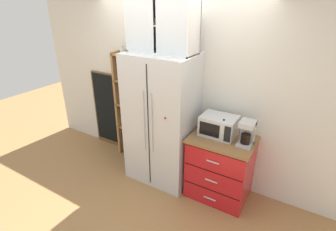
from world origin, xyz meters
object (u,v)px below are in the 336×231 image
Objects in this scene: bottle_cobalt at (223,131)px; chalkboard_menu at (108,110)px; refrigerator at (162,120)px; mug_navy at (222,136)px; microwave at (219,126)px; mug_charcoal at (225,133)px; coffee_maker at (247,132)px.

chalkboard_menu reaches higher than bottle_cobalt.
refrigerator reaches higher than bottle_cobalt.
microwave is at bearing 134.21° from mug_navy.
chalkboard_menu is at bearing 174.54° from mug_charcoal.
microwave reaches higher than mug_navy.
mug_charcoal is 2.24m from chalkboard_menu.
mug_navy is 0.45× the size of bottle_cobalt.
mug_navy reaches higher than mug_charcoal.
chalkboard_menu reaches higher than coffee_maker.
microwave is at bearing -175.95° from mug_charcoal.
refrigerator is 1.17m from coffee_maker.
microwave is at bearing 5.86° from refrigerator.
refrigerator reaches higher than coffee_maker.
refrigerator is 0.89m from bottle_cobalt.
refrigerator is at bearing -178.04° from coffee_maker.
bottle_cobalt is 0.20× the size of chalkboard_menu.
bottle_cobalt reaches higher than mug_charcoal.
chalkboard_menu is at bearing 167.25° from refrigerator.
refrigerator is at bearing 179.89° from bottle_cobalt.
mug_charcoal is 0.10m from mug_navy.
mug_navy is 0.09× the size of chalkboard_menu.
microwave reaches higher than mug_charcoal.
mug_navy is (-0.00, -0.10, 0.00)m from mug_charcoal.
mug_charcoal is 1.00× the size of mug_navy.
refrigerator is 1.38m from chalkboard_menu.
microwave is 3.53× the size of mug_navy.
refrigerator is 6.77× the size of bottle_cobalt.
microwave is 0.12m from bottle_cobalt.
coffee_maker is 0.23× the size of chalkboard_menu.
mug_navy is (0.89, -0.01, 0.00)m from refrigerator.
refrigerator reaches higher than mug_navy.
mug_navy is at bearing -78.29° from bottle_cobalt.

